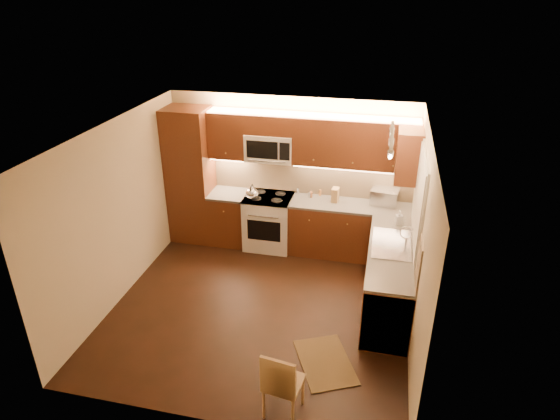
% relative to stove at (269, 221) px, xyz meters
% --- Properties ---
extents(floor, '(4.00, 4.00, 0.01)m').
position_rel_stove_xyz_m(floor, '(0.30, -1.68, -0.46)').
color(floor, black).
rests_on(floor, ground).
extents(ceiling, '(4.00, 4.00, 0.01)m').
position_rel_stove_xyz_m(ceiling, '(0.30, -1.68, 2.04)').
color(ceiling, beige).
rests_on(ceiling, ground).
extents(wall_back, '(4.00, 0.01, 2.50)m').
position_rel_stove_xyz_m(wall_back, '(0.30, 0.32, 0.79)').
color(wall_back, '#BEAD8B').
rests_on(wall_back, ground).
extents(wall_front, '(4.00, 0.01, 2.50)m').
position_rel_stove_xyz_m(wall_front, '(0.30, -3.67, 0.79)').
color(wall_front, '#BEAD8B').
rests_on(wall_front, ground).
extents(wall_left, '(0.01, 4.00, 2.50)m').
position_rel_stove_xyz_m(wall_left, '(-1.70, -1.68, 0.79)').
color(wall_left, '#BEAD8B').
rests_on(wall_left, ground).
extents(wall_right, '(0.01, 4.00, 2.50)m').
position_rel_stove_xyz_m(wall_right, '(2.30, -1.68, 0.79)').
color(wall_right, '#BEAD8B').
rests_on(wall_right, ground).
extents(pantry, '(0.70, 0.60, 2.30)m').
position_rel_stove_xyz_m(pantry, '(-1.35, 0.02, 0.69)').
color(pantry, '#461E0F').
rests_on(pantry, floor).
extents(base_cab_back_left, '(0.62, 0.60, 0.86)m').
position_rel_stove_xyz_m(base_cab_back_left, '(-0.69, 0.02, -0.03)').
color(base_cab_back_left, '#461E0F').
rests_on(base_cab_back_left, floor).
extents(counter_back_left, '(0.62, 0.60, 0.04)m').
position_rel_stove_xyz_m(counter_back_left, '(-0.69, 0.02, 0.42)').
color(counter_back_left, '#353330').
rests_on(counter_back_left, base_cab_back_left).
extents(base_cab_back_right, '(1.92, 0.60, 0.86)m').
position_rel_stove_xyz_m(base_cab_back_right, '(1.34, 0.02, -0.03)').
color(base_cab_back_right, '#461E0F').
rests_on(base_cab_back_right, floor).
extents(counter_back_right, '(1.92, 0.60, 0.04)m').
position_rel_stove_xyz_m(counter_back_right, '(1.34, 0.02, 0.42)').
color(counter_back_right, '#353330').
rests_on(counter_back_right, base_cab_back_right).
extents(base_cab_right, '(0.60, 2.00, 0.86)m').
position_rel_stove_xyz_m(base_cab_right, '(2.00, -1.28, -0.03)').
color(base_cab_right, '#461E0F').
rests_on(base_cab_right, floor).
extents(counter_right, '(0.60, 2.00, 0.04)m').
position_rel_stove_xyz_m(counter_right, '(2.00, -1.28, 0.42)').
color(counter_right, '#353330').
rests_on(counter_right, base_cab_right).
extents(dishwasher, '(0.58, 0.60, 0.84)m').
position_rel_stove_xyz_m(dishwasher, '(2.00, -1.98, -0.03)').
color(dishwasher, silver).
rests_on(dishwasher, floor).
extents(backsplash_back, '(3.30, 0.02, 0.60)m').
position_rel_stove_xyz_m(backsplash_back, '(0.65, 0.31, 0.74)').
color(backsplash_back, tan).
rests_on(backsplash_back, wall_back).
extents(backsplash_right, '(0.02, 2.00, 0.60)m').
position_rel_stove_xyz_m(backsplash_right, '(2.29, -1.28, 0.74)').
color(backsplash_right, tan).
rests_on(backsplash_right, wall_right).
extents(upper_cab_back_left, '(0.62, 0.35, 0.75)m').
position_rel_stove_xyz_m(upper_cab_back_left, '(-0.69, 0.15, 1.42)').
color(upper_cab_back_left, '#461E0F').
rests_on(upper_cab_back_left, wall_back).
extents(upper_cab_back_right, '(1.92, 0.35, 0.75)m').
position_rel_stove_xyz_m(upper_cab_back_right, '(1.34, 0.15, 1.42)').
color(upper_cab_back_right, '#461E0F').
rests_on(upper_cab_back_right, wall_back).
extents(upper_cab_bridge, '(0.76, 0.35, 0.31)m').
position_rel_stove_xyz_m(upper_cab_bridge, '(0.00, 0.15, 1.63)').
color(upper_cab_bridge, '#461E0F').
rests_on(upper_cab_bridge, wall_back).
extents(upper_cab_right_corner, '(0.35, 0.50, 0.75)m').
position_rel_stove_xyz_m(upper_cab_right_corner, '(2.12, -0.28, 1.42)').
color(upper_cab_right_corner, '#461E0F').
rests_on(upper_cab_right_corner, wall_right).
extents(stove, '(0.76, 0.65, 0.92)m').
position_rel_stove_xyz_m(stove, '(0.00, 0.00, 0.00)').
color(stove, silver).
rests_on(stove, floor).
extents(microwave, '(0.76, 0.38, 0.44)m').
position_rel_stove_xyz_m(microwave, '(0.00, 0.14, 1.26)').
color(microwave, silver).
rests_on(microwave, wall_back).
extents(window_frame, '(0.03, 1.44, 1.24)m').
position_rel_stove_xyz_m(window_frame, '(2.29, -1.12, 1.14)').
color(window_frame, silver).
rests_on(window_frame, wall_right).
extents(window_blinds, '(0.02, 1.36, 1.16)m').
position_rel_stove_xyz_m(window_blinds, '(2.27, -1.12, 1.14)').
color(window_blinds, silver).
rests_on(window_blinds, wall_right).
extents(sink, '(0.52, 0.86, 0.15)m').
position_rel_stove_xyz_m(sink, '(2.00, -1.12, 0.52)').
color(sink, silver).
rests_on(sink, counter_right).
extents(faucet, '(0.20, 0.04, 0.30)m').
position_rel_stove_xyz_m(faucet, '(2.18, -1.12, 0.59)').
color(faucet, silver).
rests_on(faucet, counter_right).
extents(track_light_bar, '(0.04, 1.20, 0.03)m').
position_rel_stove_xyz_m(track_light_bar, '(1.85, -1.27, 2.00)').
color(track_light_bar, silver).
rests_on(track_light_bar, ceiling).
extents(kettle, '(0.21, 0.21, 0.24)m').
position_rel_stove_xyz_m(kettle, '(-0.24, -0.13, 0.58)').
color(kettle, silver).
rests_on(kettle, stove).
extents(toaster_oven, '(0.46, 0.37, 0.25)m').
position_rel_stove_xyz_m(toaster_oven, '(1.85, 0.17, 0.56)').
color(toaster_oven, silver).
rests_on(toaster_oven, counter_back_right).
extents(knife_block, '(0.11, 0.17, 0.23)m').
position_rel_stove_xyz_m(knife_block, '(1.08, 0.10, 0.55)').
color(knife_block, olive).
rests_on(knife_block, counter_back_right).
extents(spice_jar_a, '(0.05, 0.05, 0.10)m').
position_rel_stove_xyz_m(spice_jar_a, '(0.44, 0.26, 0.49)').
color(spice_jar_a, silver).
rests_on(spice_jar_a, counter_back_right).
extents(spice_jar_b, '(0.05, 0.05, 0.10)m').
position_rel_stove_xyz_m(spice_jar_b, '(0.68, 0.16, 0.49)').
color(spice_jar_b, brown).
rests_on(spice_jar_b, counter_back_right).
extents(spice_jar_c, '(0.05, 0.05, 0.10)m').
position_rel_stove_xyz_m(spice_jar_c, '(0.65, 0.15, 0.49)').
color(spice_jar_c, silver).
rests_on(spice_jar_c, counter_back_right).
extents(spice_jar_d, '(0.05, 0.05, 0.10)m').
position_rel_stove_xyz_m(spice_jar_d, '(0.81, 0.26, 0.49)').
color(spice_jar_d, '#99602E').
rests_on(spice_jar_d, counter_back_right).
extents(soap_bottle, '(0.12, 0.12, 0.21)m').
position_rel_stove_xyz_m(soap_bottle, '(2.08, -0.49, 0.55)').
color(soap_bottle, silver).
rests_on(soap_bottle, counter_right).
extents(rug, '(0.90, 1.04, 0.01)m').
position_rel_stove_xyz_m(rug, '(1.33, -2.58, -0.45)').
color(rug, black).
rests_on(rug, floor).
extents(dining_chair, '(0.42, 0.42, 0.84)m').
position_rel_stove_xyz_m(dining_chair, '(1.00, -3.38, -0.04)').
color(dining_chair, olive).
rests_on(dining_chair, floor).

